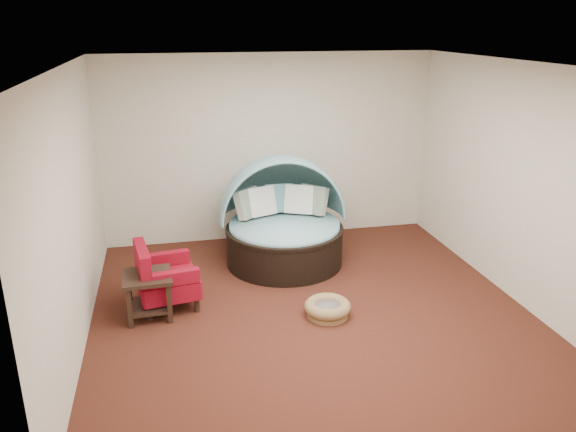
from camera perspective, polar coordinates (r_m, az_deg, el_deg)
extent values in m
plane|color=#4D2116|center=(6.71, 2.28, -9.47)|extent=(5.00, 5.00, 0.00)
plane|color=beige|center=(8.52, -1.86, 6.88)|extent=(5.00, 0.00, 5.00)
plane|color=beige|center=(3.97, 11.77, -8.48)|extent=(5.00, 0.00, 5.00)
plane|color=beige|center=(6.05, -21.10, 0.38)|extent=(0.00, 5.00, 5.00)
plane|color=beige|center=(7.20, 22.10, 3.14)|extent=(0.00, 5.00, 5.00)
plane|color=white|center=(5.90, 2.65, 15.12)|extent=(5.00, 5.00, 0.00)
cylinder|color=black|center=(7.83, -0.36, -3.10)|extent=(1.67, 1.67, 0.49)
cylinder|color=black|center=(7.74, -0.36, -1.29)|extent=(1.69, 1.69, 0.04)
cylinder|color=#97CFD1|center=(7.73, -0.36, -1.04)|extent=(1.58, 1.58, 0.11)
cube|color=#355D41|center=(7.84, -4.08, 1.30)|extent=(0.46, 0.45, 0.43)
cube|color=white|center=(7.92, -2.75, 1.49)|extent=(0.47, 0.36, 0.43)
cube|color=#5F95A5|center=(8.05, -0.91, 1.82)|extent=(0.42, 0.25, 0.43)
cube|color=white|center=(8.00, 1.15, 1.71)|extent=(0.47, 0.38, 0.43)
cube|color=#355D41|center=(7.99, 2.57, 1.66)|extent=(0.45, 0.46, 0.43)
cylinder|color=olive|center=(6.58, 4.03, -9.86)|extent=(0.49, 0.49, 0.05)
torus|color=olive|center=(6.54, 4.04, -9.16)|extent=(0.56, 0.56, 0.14)
cylinder|color=slate|center=(6.54, 4.04, -9.30)|extent=(0.33, 0.33, 0.08)
cylinder|color=black|center=(6.65, -13.89, -9.58)|extent=(0.07, 0.07, 0.16)
cylinder|color=black|center=(7.13, -14.48, -7.57)|extent=(0.07, 0.07, 0.16)
cylinder|color=black|center=(6.71, -9.24, -8.93)|extent=(0.07, 0.07, 0.16)
cylinder|color=black|center=(7.19, -10.16, -6.99)|extent=(0.07, 0.07, 0.16)
cube|color=maroon|center=(6.82, -12.06, -6.75)|extent=(0.77, 0.77, 0.24)
cube|color=maroon|center=(6.67, -14.56, -4.60)|extent=(0.23, 0.69, 0.40)
cube|color=maroon|center=(6.49, -11.36, -6.17)|extent=(0.55, 0.19, 0.16)
cube|color=maroon|center=(7.01, -12.20, -4.25)|extent=(0.55, 0.19, 0.16)
cube|color=black|center=(6.55, -14.12, -6.00)|extent=(0.56, 0.56, 0.04)
cube|color=black|center=(6.71, -13.86, -8.84)|extent=(0.50, 0.50, 0.03)
cube|color=black|center=(6.47, -15.79, -9.03)|extent=(0.06, 0.06, 0.47)
cube|color=black|center=(6.86, -15.81, -7.36)|extent=(0.06, 0.06, 0.47)
cube|color=black|center=(6.47, -11.95, -8.70)|extent=(0.06, 0.06, 0.47)
cube|color=black|center=(6.85, -12.20, -7.05)|extent=(0.06, 0.06, 0.47)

